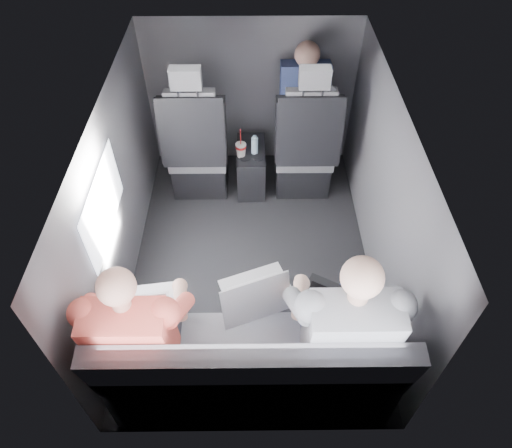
{
  "coord_description": "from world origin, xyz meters",
  "views": [
    {
      "loc": [
        0.01,
        -2.25,
        2.81
      ],
      "look_at": [
        0.03,
        -0.05,
        0.46
      ],
      "focal_mm": 32.0,
      "sensor_mm": 36.0,
      "label": 1
    }
  ],
  "objects_px": {
    "water_bottle": "(255,145)",
    "passenger_rear_right": "(342,323)",
    "laptop_silver": "(257,293)",
    "rear_bench": "(252,369)",
    "soda_cup": "(241,149)",
    "passenger_front_right": "(304,99)",
    "laptop_white": "(143,306)",
    "center_console": "(251,167)",
    "front_seat_left": "(198,152)",
    "laptop_black": "(330,299)",
    "passenger_rear_left": "(141,326)",
    "front_seat_right": "(304,152)"
  },
  "relations": [
    {
      "from": "rear_bench",
      "to": "passenger_front_right",
      "type": "distance_m",
      "value": 2.25
    },
    {
      "from": "soda_cup",
      "to": "laptop_white",
      "type": "xyz_separation_m",
      "value": [
        -0.53,
        -1.63,
        0.17
      ]
    },
    {
      "from": "rear_bench",
      "to": "soda_cup",
      "type": "bearing_deg",
      "value": 92.6
    },
    {
      "from": "passenger_front_right",
      "to": "rear_bench",
      "type": "bearing_deg",
      "value": -101.52
    },
    {
      "from": "laptop_black",
      "to": "water_bottle",
      "type": "bearing_deg",
      "value": 104.36
    },
    {
      "from": "rear_bench",
      "to": "laptop_silver",
      "type": "distance_m",
      "value": 0.45
    },
    {
      "from": "laptop_silver",
      "to": "center_console",
      "type": "bearing_deg",
      "value": 91.04
    },
    {
      "from": "laptop_black",
      "to": "front_seat_right",
      "type": "bearing_deg",
      "value": 89.95
    },
    {
      "from": "soda_cup",
      "to": "water_bottle",
      "type": "relative_size",
      "value": 1.6
    },
    {
      "from": "soda_cup",
      "to": "passenger_front_right",
      "type": "xyz_separation_m",
      "value": [
        0.52,
        0.31,
        0.28
      ]
    },
    {
      "from": "center_console",
      "to": "passenger_rear_right",
      "type": "distance_m",
      "value": 1.96
    },
    {
      "from": "laptop_silver",
      "to": "laptop_black",
      "type": "bearing_deg",
      "value": -5.38
    },
    {
      "from": "soda_cup",
      "to": "front_seat_left",
      "type": "bearing_deg",
      "value": 172.23
    },
    {
      "from": "front_seat_right",
      "to": "soda_cup",
      "type": "height_order",
      "value": "front_seat_right"
    },
    {
      "from": "laptop_black",
      "to": "passenger_rear_right",
      "type": "distance_m",
      "value": 0.18
    },
    {
      "from": "soda_cup",
      "to": "laptop_silver",
      "type": "relative_size",
      "value": 0.57
    },
    {
      "from": "passenger_rear_left",
      "to": "passenger_rear_right",
      "type": "xyz_separation_m",
      "value": [
        1.08,
        -0.0,
        0.02
      ]
    },
    {
      "from": "passenger_rear_left",
      "to": "laptop_black",
      "type": "bearing_deg",
      "value": 9.21
    },
    {
      "from": "center_console",
      "to": "passenger_rear_left",
      "type": "xyz_separation_m",
      "value": [
        -0.6,
        -1.85,
        0.43
      ]
    },
    {
      "from": "front_seat_left",
      "to": "laptop_black",
      "type": "bearing_deg",
      "value": -61.24
    },
    {
      "from": "front_seat_left",
      "to": "soda_cup",
      "type": "relative_size",
      "value": 4.69
    },
    {
      "from": "center_console",
      "to": "laptop_silver",
      "type": "height_order",
      "value": "laptop_silver"
    },
    {
      "from": "water_bottle",
      "to": "laptop_black",
      "type": "distance_m",
      "value": 1.69
    },
    {
      "from": "soda_cup",
      "to": "center_console",
      "type": "bearing_deg",
      "value": 46.85
    },
    {
      "from": "front_seat_left",
      "to": "laptop_silver",
      "type": "height_order",
      "value": "front_seat_left"
    },
    {
      "from": "front_seat_right",
      "to": "passenger_rear_left",
      "type": "distance_m",
      "value": 2.1
    },
    {
      "from": "front_seat_right",
      "to": "center_console",
      "type": "relative_size",
      "value": 2.64
    },
    {
      "from": "front_seat_left",
      "to": "laptop_white",
      "type": "bearing_deg",
      "value": -95.42
    },
    {
      "from": "water_bottle",
      "to": "passenger_rear_right",
      "type": "xyz_separation_m",
      "value": [
        0.46,
        -1.8,
        0.18
      ]
    },
    {
      "from": "center_console",
      "to": "rear_bench",
      "type": "distance_m",
      "value": 1.94
    },
    {
      "from": "center_console",
      "to": "soda_cup",
      "type": "xyz_separation_m",
      "value": [
        -0.08,
        -0.09,
        0.27
      ]
    },
    {
      "from": "passenger_rear_left",
      "to": "passenger_rear_right",
      "type": "relative_size",
      "value": 0.95
    },
    {
      "from": "soda_cup",
      "to": "laptop_white",
      "type": "distance_m",
      "value": 1.72
    },
    {
      "from": "rear_bench",
      "to": "laptop_white",
      "type": "xyz_separation_m",
      "value": [
        -0.61,
        0.22,
        0.33
      ]
    },
    {
      "from": "front_seat_left",
      "to": "center_console",
      "type": "height_order",
      "value": "front_seat_left"
    },
    {
      "from": "front_seat_right",
      "to": "laptop_silver",
      "type": "xyz_separation_m",
      "value": [
        -0.42,
        -1.6,
        0.24
      ]
    },
    {
      "from": "rear_bench",
      "to": "laptop_silver",
      "type": "bearing_deg",
      "value": 84.42
    },
    {
      "from": "passenger_rear_right",
      "to": "passenger_front_right",
      "type": "bearing_deg",
      "value": 91.26
    },
    {
      "from": "passenger_rear_left",
      "to": "rear_bench",
      "type": "bearing_deg",
      "value": -9.06
    },
    {
      "from": "rear_bench",
      "to": "water_bottle",
      "type": "relative_size",
      "value": 9.49
    },
    {
      "from": "laptop_silver",
      "to": "rear_bench",
      "type": "bearing_deg",
      "value": -95.58
    },
    {
      "from": "front_seat_right",
      "to": "water_bottle",
      "type": "height_order",
      "value": "front_seat_right"
    },
    {
      "from": "front_seat_right",
      "to": "laptop_white",
      "type": "xyz_separation_m",
      "value": [
        -1.06,
        -1.68,
        0.23
      ]
    },
    {
      "from": "front_seat_right",
      "to": "passenger_rear_left",
      "type": "bearing_deg",
      "value": -120.04
    },
    {
      "from": "soda_cup",
      "to": "passenger_front_right",
      "type": "height_order",
      "value": "passenger_front_right"
    },
    {
      "from": "passenger_rear_left",
      "to": "passenger_rear_right",
      "type": "bearing_deg",
      "value": -0.05
    },
    {
      "from": "rear_bench",
      "to": "front_seat_left",
      "type": "bearing_deg",
      "value": 103.31
    },
    {
      "from": "soda_cup",
      "to": "water_bottle",
      "type": "xyz_separation_m",
      "value": [
        0.11,
        0.05,
        0.01
      ]
    },
    {
      "from": "laptop_white",
      "to": "laptop_silver",
      "type": "relative_size",
      "value": 0.76
    },
    {
      "from": "laptop_white",
      "to": "passenger_rear_right",
      "type": "bearing_deg",
      "value": -6.69
    }
  ]
}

